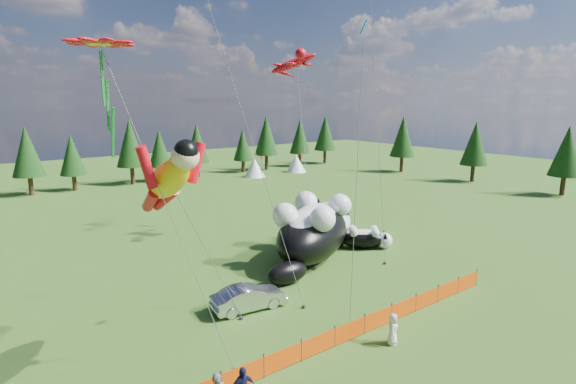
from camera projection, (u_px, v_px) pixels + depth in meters
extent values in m
plane|color=#113409|center=(310.00, 317.00, 24.10)|extent=(160.00, 160.00, 0.00)
cylinder|color=#262626|center=(221.00, 384.00, 17.54)|extent=(0.06, 0.06, 1.10)
cylinder|color=#262626|center=(264.00, 366.00, 18.71)|extent=(0.06, 0.06, 1.10)
cylinder|color=#262626|center=(301.00, 350.00, 19.88)|extent=(0.06, 0.06, 1.10)
cylinder|color=#262626|center=(335.00, 336.00, 21.05)|extent=(0.06, 0.06, 1.10)
cylinder|color=#262626|center=(365.00, 324.00, 22.22)|extent=(0.06, 0.06, 1.10)
cylinder|color=#262626|center=(391.00, 313.00, 23.40)|extent=(0.06, 0.06, 1.10)
cylinder|color=#262626|center=(416.00, 303.00, 24.57)|extent=(0.06, 0.06, 1.10)
cylinder|color=#262626|center=(438.00, 293.00, 25.74)|extent=(0.06, 0.06, 1.10)
cylinder|color=#262626|center=(458.00, 285.00, 26.91)|extent=(0.06, 0.06, 1.10)
cylinder|color=#262626|center=(476.00, 277.00, 28.08)|extent=(0.06, 0.06, 1.10)
cube|color=#DA4504|center=(243.00, 375.00, 18.13)|extent=(2.00, 0.04, 0.90)
cube|color=#DA4504|center=(283.00, 359.00, 19.30)|extent=(2.00, 0.04, 0.90)
cube|color=#DA4504|center=(318.00, 344.00, 20.48)|extent=(2.00, 0.04, 0.90)
cube|color=#DA4504|center=(350.00, 331.00, 21.65)|extent=(2.00, 0.04, 0.90)
cube|color=#DA4504|center=(378.00, 319.00, 22.82)|extent=(2.00, 0.04, 0.90)
cube|color=#DA4504|center=(404.00, 308.00, 23.99)|extent=(2.00, 0.04, 0.90)
cube|color=#DA4504|center=(427.00, 299.00, 25.16)|extent=(2.00, 0.04, 0.90)
cube|color=#DA4504|center=(448.00, 290.00, 26.34)|extent=(2.00, 0.04, 0.90)
cube|color=#DA4504|center=(467.00, 282.00, 27.51)|extent=(2.00, 0.04, 0.90)
ellipsoid|color=black|center=(313.00, 234.00, 32.70)|extent=(10.27, 8.64, 3.75)
ellipsoid|color=white|center=(313.00, 221.00, 32.51)|extent=(7.67, 6.37, 2.29)
sphere|color=white|center=(330.00, 222.00, 36.72)|extent=(3.33, 3.33, 3.33)
sphere|color=#F35E8C|center=(335.00, 218.00, 38.01)|extent=(0.47, 0.47, 0.47)
ellipsoid|color=black|center=(288.00, 273.00, 28.37)|extent=(3.25, 2.77, 1.46)
cone|color=black|center=(342.00, 207.00, 36.09)|extent=(1.17, 1.17, 1.17)
cone|color=black|center=(318.00, 205.00, 36.82)|extent=(1.17, 1.17, 1.17)
sphere|color=white|center=(306.00, 202.00, 34.92)|extent=(1.75, 1.75, 1.75)
sphere|color=white|center=(340.00, 205.00, 33.94)|extent=(1.75, 1.75, 1.75)
sphere|color=white|center=(285.00, 215.00, 30.93)|extent=(1.75, 1.75, 1.75)
sphere|color=white|center=(323.00, 219.00, 29.96)|extent=(1.75, 1.75, 1.75)
ellipsoid|color=black|center=(363.00, 239.00, 35.28)|extent=(3.82, 3.56, 1.43)
ellipsoid|color=white|center=(363.00, 235.00, 35.21)|extent=(2.84, 2.64, 0.87)
sphere|color=white|center=(384.00, 240.00, 35.22)|extent=(1.27, 1.27, 1.27)
sphere|color=#F35E8C|center=(391.00, 241.00, 35.19)|extent=(0.18, 0.18, 0.18)
ellipsoid|color=black|center=(338.00, 244.00, 35.45)|extent=(1.21, 1.14, 0.56)
cone|color=black|center=(385.00, 236.00, 34.74)|extent=(0.44, 0.44, 0.44)
cone|color=black|center=(384.00, 233.00, 35.49)|extent=(0.44, 0.44, 0.44)
sphere|color=white|center=(373.00, 229.00, 35.61)|extent=(0.67, 0.67, 0.67)
sphere|color=white|center=(375.00, 233.00, 34.60)|extent=(0.67, 0.67, 0.67)
sphere|color=white|center=(352.00, 229.00, 35.68)|extent=(0.67, 0.67, 0.67)
sphere|color=white|center=(354.00, 233.00, 34.67)|extent=(0.67, 0.67, 0.67)
imported|color=silver|center=(249.00, 298.00, 24.87)|extent=(4.34, 2.02, 1.38)
imported|color=silver|center=(393.00, 329.00, 21.26)|extent=(0.90, 0.85, 1.55)
cylinder|color=#595959|center=(209.00, 257.00, 21.11)|extent=(0.03, 0.03, 9.26)
cube|color=#262626|center=(241.00, 318.00, 23.79)|extent=(0.15, 0.15, 0.16)
cylinder|color=#595959|center=(303.00, 157.00, 33.78)|extent=(0.03, 0.03, 16.88)
cube|color=#262626|center=(315.00, 268.00, 30.84)|extent=(0.15, 0.15, 0.16)
cylinder|color=#595959|center=(172.00, 218.00, 17.81)|extent=(0.03, 0.03, 14.11)
cube|color=#262626|center=(234.00, 371.00, 19.16)|extent=(0.15, 0.15, 0.16)
cube|color=#177F29|center=(105.00, 106.00, 16.94)|extent=(0.18, 0.18, 4.04)
cylinder|color=#595959|center=(249.00, 132.00, 23.51)|extent=(0.03, 0.03, 20.17)
cube|color=#262626|center=(304.00, 307.00, 25.11)|extent=(0.15, 0.15, 0.16)
cylinder|color=#595959|center=(375.00, 83.00, 31.64)|extent=(0.03, 0.03, 25.42)
cube|color=#262626|center=(385.00, 263.00, 31.86)|extent=(0.15, 0.15, 0.16)
cylinder|color=#595959|center=(356.00, 182.00, 22.11)|extent=(0.03, 0.03, 14.67)
cube|color=#262626|center=(350.00, 324.00, 23.13)|extent=(0.15, 0.15, 0.16)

